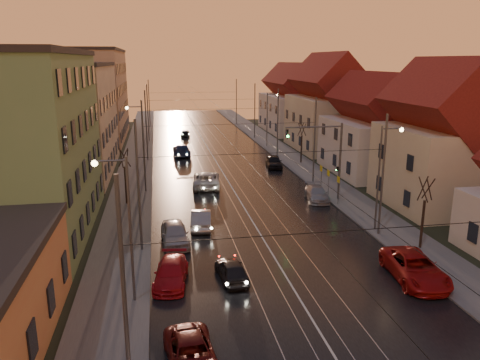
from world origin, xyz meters
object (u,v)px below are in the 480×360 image
driving_car_1 (201,219)px  traffic_light_mast (330,152)px  parked_left_2 (171,273)px  parked_right_0 (415,268)px  parked_right_2 (274,162)px  street_lamp_3 (269,114)px  driving_car_4 (185,133)px  street_lamp_2 (140,134)px  parked_left_3 (175,234)px  parked_left_1 (192,355)px  driving_car_2 (206,180)px  driving_car_3 (182,150)px  street_lamp_1 (383,168)px  parked_right_1 (317,194)px  street_lamp_0 (123,216)px  driving_car_0 (232,270)px

driving_car_1 → traffic_light_mast: bearing=-151.4°
parked_left_2 → parked_right_0: parked_right_0 is taller
driving_car_1 → parked_right_2: (10.63, 19.33, 0.03)m
street_lamp_3 → driving_car_4: (-11.73, 12.08, -4.28)m
street_lamp_2 → parked_left_3: 20.66m
driving_car_4 → parked_left_1: size_ratio=0.81×
driving_car_2 → driving_car_4: size_ratio=1.59×
driving_car_3 → parked_left_1: driving_car_3 is taller
street_lamp_2 → street_lamp_3: bearing=41.3°
parked_left_1 → parked_right_0: 14.75m
street_lamp_1 → traffic_light_mast: size_ratio=1.11×
street_lamp_2 → driving_car_1: street_lamp_2 is taller
street_lamp_2 → driving_car_2: 9.35m
parked_right_0 → parked_right_1: size_ratio=1.27×
street_lamp_0 → parked_right_2: 34.28m
street_lamp_0 → driving_car_0: size_ratio=2.15×
driving_car_0 → parked_right_1: 17.96m
driving_car_4 → parked_right_2: 27.36m
driving_car_0 → driving_car_4: 54.38m
street_lamp_0 → parked_right_2: size_ratio=1.83×
street_lamp_3 → parked_right_0: street_lamp_3 is taller
street_lamp_0 → street_lamp_3: 47.62m
driving_car_0 → street_lamp_3: bearing=-111.0°
traffic_light_mast → driving_car_0: size_ratio=1.93×
parked_right_0 → driving_car_3: bearing=111.9°
street_lamp_1 → driving_car_3: street_lamp_1 is taller
street_lamp_2 → parked_left_2: 26.52m
driving_car_2 → parked_right_2: 11.69m
street_lamp_1 → driving_car_0: (-12.37, -6.29, -4.25)m
driving_car_3 → parked_left_3: bearing=85.2°
driving_car_3 → parked_left_1: size_ratio=1.24×
parked_left_2 → street_lamp_1: bearing=28.9°
street_lamp_3 → driving_car_1: size_ratio=1.85×
driving_car_2 → driving_car_4: (-0.10, 33.31, -0.18)m
street_lamp_0 → parked_left_2: 5.20m
street_lamp_3 → parked_left_1: (-15.30, -50.03, -4.28)m
street_lamp_1 → parked_right_0: bearing=-102.1°
street_lamp_3 → traffic_light_mast: size_ratio=1.11×
parked_left_2 → parked_right_1: size_ratio=1.01×
driving_car_3 → parked_right_1: size_ratio=1.24×
driving_car_4 → parked_right_1: (9.69, -39.68, 0.03)m
driving_car_3 → traffic_light_mast: bearing=116.2°
street_lamp_3 → parked_left_1: 52.49m
street_lamp_2 → parked_right_2: street_lamp_2 is taller
traffic_light_mast → parked_left_3: 16.87m
street_lamp_0 → driving_car_1: 12.70m
street_lamp_0 → parked_right_1: (16.17, 16.40, -4.25)m
driving_car_3 → parked_right_0: size_ratio=0.98×
street_lamp_0 → driving_car_2: bearing=73.9°
street_lamp_0 → driving_car_2: size_ratio=1.41×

